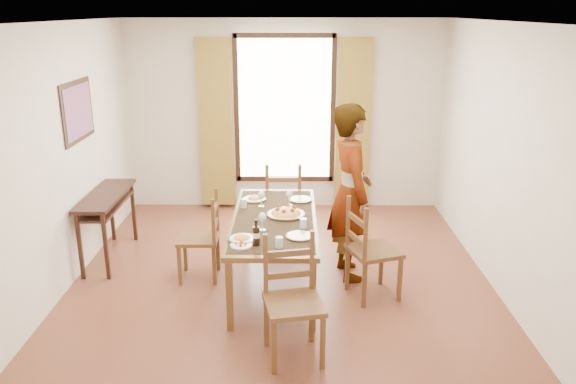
{
  "coord_description": "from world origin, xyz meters",
  "views": [
    {
      "loc": [
        0.12,
        -5.48,
        2.82
      ],
      "look_at": [
        0.07,
        0.07,
        1.0
      ],
      "focal_mm": 35.0,
      "sensor_mm": 36.0,
      "label": 1
    }
  ],
  "objects_px": {
    "console_table": "(106,203)",
    "man": "(351,193)",
    "dining_table": "(274,224)",
    "pasta_platter": "(286,211)"
  },
  "relations": [
    {
      "from": "console_table",
      "to": "pasta_platter",
      "type": "relative_size",
      "value": 3.0
    },
    {
      "from": "console_table",
      "to": "man",
      "type": "bearing_deg",
      "value": -8.27
    },
    {
      "from": "console_table",
      "to": "man",
      "type": "height_order",
      "value": "man"
    },
    {
      "from": "man",
      "to": "pasta_platter",
      "type": "relative_size",
      "value": 4.77
    },
    {
      "from": "dining_table",
      "to": "pasta_platter",
      "type": "bearing_deg",
      "value": 29.21
    },
    {
      "from": "man",
      "to": "pasta_platter",
      "type": "bearing_deg",
      "value": 93.7
    },
    {
      "from": "console_table",
      "to": "man",
      "type": "xyz_separation_m",
      "value": [
        2.77,
        -0.4,
        0.27
      ]
    },
    {
      "from": "dining_table",
      "to": "pasta_platter",
      "type": "xyz_separation_m",
      "value": [
        0.12,
        0.07,
        0.12
      ]
    },
    {
      "from": "console_table",
      "to": "man",
      "type": "distance_m",
      "value": 2.81
    },
    {
      "from": "dining_table",
      "to": "pasta_platter",
      "type": "relative_size",
      "value": 4.9
    }
  ]
}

